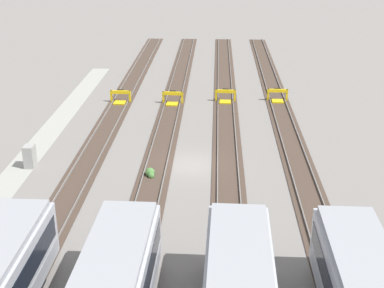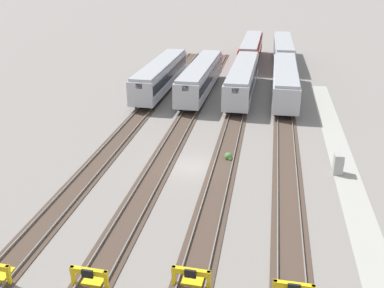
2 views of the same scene
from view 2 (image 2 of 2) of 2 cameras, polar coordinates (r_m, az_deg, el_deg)
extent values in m
plane|color=gray|center=(36.08, -0.11, -2.88)|extent=(400.00, 400.00, 0.00)
cube|color=#9E9E93|center=(36.17, 19.16, -4.15)|extent=(54.00, 2.00, 0.01)
cube|color=#47382D|center=(35.65, 11.97, -3.69)|extent=(90.00, 2.23, 0.06)
cube|color=slate|center=(35.57, 10.83, -3.46)|extent=(90.00, 0.07, 0.15)
cube|color=slate|center=(35.65, 13.13, -3.61)|extent=(90.00, 0.07, 0.15)
cube|color=#47382D|center=(35.75, 3.87, -3.14)|extent=(90.00, 2.24, 0.06)
cube|color=slate|center=(35.78, 2.74, -2.90)|extent=(90.00, 0.07, 0.15)
cube|color=slate|center=(35.65, 5.03, -3.07)|extent=(90.00, 0.07, 0.15)
cube|color=#47382D|center=(36.55, -4.01, -2.54)|extent=(90.00, 2.24, 0.06)
cube|color=slate|center=(36.68, -5.10, -2.30)|extent=(90.00, 0.07, 0.15)
cube|color=slate|center=(36.35, -2.91, -2.47)|extent=(90.00, 0.07, 0.15)
cube|color=#47382D|center=(38.01, -11.41, -1.93)|extent=(90.00, 2.23, 0.06)
cube|color=slate|center=(38.23, -12.43, -1.70)|extent=(90.00, 0.07, 0.15)
cube|color=slate|center=(37.72, -10.41, -1.87)|extent=(90.00, 0.07, 0.15)
cube|color=#ADAFB7|center=(56.37, -3.98, 8.71)|extent=(18.04, 3.07, 2.70)
cube|color=black|center=(56.29, -3.99, 9.03)|extent=(17.32, 3.10, 1.08)
cube|color=#9EA0A8|center=(56.56, -3.96, 7.96)|extent=(17.68, 3.09, 0.54)
cube|color=#999BA0|center=(56.03, -4.03, 10.19)|extent=(17.50, 2.78, 0.30)
cube|color=#B21E99|center=(64.65, -1.97, 11.45)|extent=(0.09, 0.70, 0.56)
cube|color=#B21E99|center=(47.79, -6.74, 7.31)|extent=(0.09, 0.70, 0.56)
cube|color=black|center=(62.03, -2.63, 8.40)|extent=(3.63, 2.29, 0.70)
cube|color=black|center=(51.65, -5.50, 5.40)|extent=(3.63, 2.29, 0.70)
cube|color=#ADAFB7|center=(54.80, 11.72, 7.89)|extent=(18.01, 2.84, 2.70)
cube|color=black|center=(54.72, 11.75, 8.21)|extent=(17.29, 2.88, 1.08)
cube|color=#9EA0A8|center=(54.99, 11.66, 7.13)|extent=(17.65, 2.87, 0.54)
cube|color=#999BA0|center=(54.45, 11.85, 9.41)|extent=(17.47, 2.56, 0.30)
cube|color=#B21E99|center=(63.31, 11.70, 10.77)|extent=(0.08, 0.70, 0.56)
cube|color=#B21E99|center=(45.89, 11.95, 6.33)|extent=(0.08, 0.70, 0.56)
cube|color=black|center=(60.62, 11.53, 7.64)|extent=(3.60, 2.25, 0.70)
cube|color=black|center=(49.90, 11.64, 4.41)|extent=(3.60, 2.25, 0.70)
cube|color=#ADAFB7|center=(54.86, 6.44, 8.23)|extent=(18.04, 3.08, 2.70)
cube|color=black|center=(54.79, 6.45, 8.56)|extent=(17.32, 3.11, 1.08)
cube|color=#9EA0A8|center=(55.05, 6.41, 7.47)|extent=(17.68, 3.10, 0.54)
cube|color=#999BA0|center=(54.52, 6.51, 9.76)|extent=(17.50, 2.79, 0.30)
cube|color=#B21E99|center=(63.36, 7.20, 11.06)|extent=(0.09, 0.70, 0.56)
cube|color=#B21E99|center=(45.98, 5.52, 6.75)|extent=(0.09, 0.70, 0.56)
cube|color=black|center=(60.68, 6.83, 7.95)|extent=(3.63, 2.30, 0.70)
cube|color=black|center=(49.98, 5.80, 4.80)|extent=(3.63, 2.30, 0.70)
cube|color=#ADAFB7|center=(55.40, 1.12, 8.51)|extent=(18.06, 3.21, 2.70)
cube|color=black|center=(55.32, 1.13, 8.83)|extent=(17.34, 3.23, 1.08)
cube|color=#9EA0A8|center=(55.59, 1.12, 7.75)|extent=(17.70, 3.23, 0.54)
cube|color=#999BA0|center=(55.05, 1.14, 10.02)|extent=(17.51, 2.92, 0.30)
cube|color=#B21E99|center=(63.80, 2.60, 11.29)|extent=(0.10, 0.70, 0.56)
cube|color=#B21E99|center=(46.64, -0.85, 7.08)|extent=(0.10, 0.70, 0.56)
cube|color=black|center=(61.15, 2.06, 8.20)|extent=(3.65, 2.32, 0.70)
cube|color=black|center=(50.58, -0.03, 5.13)|extent=(3.65, 2.32, 0.70)
cube|color=#ADAFB7|center=(73.42, 11.53, 11.57)|extent=(18.05, 3.13, 2.70)
cube|color=black|center=(73.37, 11.55, 11.81)|extent=(17.33, 3.16, 1.08)
cube|color=#9EA0A8|center=(73.57, 11.48, 10.99)|extent=(17.69, 3.16, 0.54)
cube|color=#999BA0|center=(73.17, 11.62, 12.72)|extent=(17.50, 2.84, 0.30)
cube|color=#B21E99|center=(82.08, 11.39, 13.41)|extent=(0.09, 0.70, 0.56)
cube|color=#B21E99|center=(64.45, 11.83, 10.96)|extent=(0.09, 0.70, 0.56)
cube|color=black|center=(79.22, 11.31, 11.11)|extent=(3.64, 2.31, 0.70)
cube|color=black|center=(68.31, 11.55, 9.30)|extent=(3.64, 2.31, 0.70)
cube|color=#B71414|center=(73.51, 7.51, 11.83)|extent=(18.03, 2.97, 2.70)
cube|color=black|center=(73.45, 7.52, 12.08)|extent=(17.31, 3.00, 1.08)
cube|color=#A80505|center=(73.65, 7.48, 11.26)|extent=(17.67, 3.00, 0.54)
cube|color=#999BA0|center=(73.25, 7.57, 12.98)|extent=(17.48, 2.69, 0.30)
cube|color=#B21E99|center=(82.16, 7.95, 13.64)|extent=(0.09, 0.70, 0.56)
cube|color=#B21E99|center=(64.53, 7.04, 11.27)|extent=(0.09, 0.70, 0.56)
cube|color=black|center=(79.30, 7.71, 11.35)|extent=(3.62, 2.27, 0.70)
cube|color=black|center=(68.39, 7.14, 9.59)|extent=(3.62, 2.27, 0.70)
cube|color=gold|center=(23.03, 12.83, -17.14)|extent=(0.29, 2.01, 0.30)
cube|color=black|center=(22.89, 12.83, -17.42)|extent=(0.13, 0.60, 0.44)
cube|color=gold|center=(23.76, -2.33, -16.38)|extent=(0.19, 0.19, 1.15)
cube|color=gold|center=(23.44, 2.12, -17.00)|extent=(0.19, 0.19, 1.15)
cube|color=gold|center=(23.32, -0.12, -15.90)|extent=(0.34, 2.01, 0.30)
cube|color=gold|center=(24.30, 0.18, -16.79)|extent=(1.15, 1.13, 0.18)
cube|color=black|center=(23.18, -0.23, -16.16)|extent=(0.15, 0.61, 0.44)
cube|color=gold|center=(24.49, -14.87, -15.88)|extent=(0.19, 0.19, 1.15)
cube|color=gold|center=(23.82, -10.84, -16.72)|extent=(0.19, 0.19, 1.15)
cube|color=gold|center=(23.88, -12.98, -15.50)|extent=(0.33, 2.01, 0.30)
cube|color=gold|center=(24.83, -12.24, -16.42)|extent=(1.15, 1.13, 0.18)
cube|color=black|center=(23.76, -13.16, -15.76)|extent=(0.15, 0.60, 0.44)
cube|color=gold|center=(25.54, -22.25, -15.17)|extent=(0.18, 0.18, 1.15)
cube|color=gold|center=(26.63, -23.13, -14.93)|extent=(1.12, 1.10, 0.18)
cube|color=#9E9E99|center=(36.43, 18.08, -2.42)|extent=(0.90, 0.70, 1.60)
cube|color=#333338|center=(36.40, 18.68, -2.12)|extent=(0.70, 0.04, 0.36)
sphere|color=#4C7F3D|center=(37.34, 4.63, -1.57)|extent=(0.64, 0.64, 0.64)
sphere|color=#4C7F3D|center=(37.67, 4.49, -1.51)|extent=(0.44, 0.44, 0.44)
sphere|color=#4C7F3D|center=(37.19, 4.86, -1.92)|extent=(0.36, 0.36, 0.36)
camera|label=1|loc=(67.03, 4.08, 22.84)|focal=50.00mm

